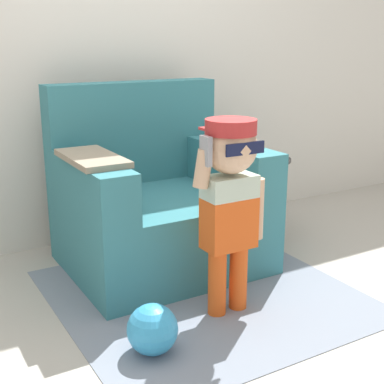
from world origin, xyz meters
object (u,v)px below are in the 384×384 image
Objects in this scene: side_table at (261,190)px; toy_ball at (152,329)px; person_child at (230,187)px; armchair at (157,205)px.

toy_ball is (-1.23, -0.89, -0.21)m from side_table.
side_table is at bearing 35.81° from toy_ball.
person_child reaches higher than toy_ball.
armchair reaches higher than person_child.
armchair is at bearing 92.03° from person_child.
person_child is 0.72m from toy_ball.
armchair is at bearing 61.99° from toy_ball.
person_child is 1.75× the size of side_table.
person_child is 1.10m from side_table.
toy_ball is at bearing -118.01° from armchair.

